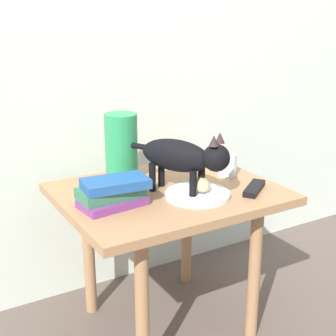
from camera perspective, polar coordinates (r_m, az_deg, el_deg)
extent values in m
plane|color=brown|center=(1.97, 0.00, -17.56)|extent=(6.00, 6.00, 0.00)
cube|color=silver|center=(1.97, -6.40, 16.59)|extent=(4.00, 0.04, 2.20)
cube|color=#9E724C|center=(1.72, 0.00, -3.02)|extent=(0.74, 0.59, 0.03)
cylinder|color=#9E724C|center=(1.57, -3.04, -16.39)|extent=(0.04, 0.04, 0.52)
cylinder|color=#9E724C|center=(1.79, 10.05, -12.08)|extent=(0.04, 0.04, 0.52)
cylinder|color=#9E724C|center=(1.93, -9.25, -9.70)|extent=(0.04, 0.04, 0.52)
cylinder|color=#9E724C|center=(2.10, 2.20, -6.94)|extent=(0.04, 0.04, 0.52)
cylinder|color=silver|center=(1.65, 3.45, -3.10)|extent=(0.22, 0.22, 0.01)
ellipsoid|color=#E0BC7A|center=(1.65, 3.81, -1.96)|extent=(0.07, 0.09, 0.05)
cylinder|color=black|center=(1.66, 3.93, -1.45)|extent=(0.02, 0.02, 0.10)
cylinder|color=black|center=(1.61, 2.93, -2.06)|extent=(0.02, 0.02, 0.10)
cylinder|color=black|center=(1.73, -0.76, -0.53)|extent=(0.02, 0.02, 0.10)
cylinder|color=black|center=(1.68, -1.85, -1.08)|extent=(0.02, 0.02, 0.10)
ellipsoid|color=black|center=(1.65, 0.88, 1.49)|extent=(0.20, 0.27, 0.11)
sphere|color=black|center=(1.57, 5.67, 1.18)|extent=(0.09, 0.09, 0.09)
cone|color=#332224|center=(1.57, 6.09, 3.56)|extent=(0.03, 0.03, 0.03)
cone|color=#332224|center=(1.54, 5.38, 3.21)|extent=(0.03, 0.03, 0.03)
cylinder|color=black|center=(1.75, -4.83, 2.79)|extent=(0.09, 0.15, 0.02)
cube|color=#72337A|center=(1.58, -6.48, -4.01)|extent=(0.22, 0.14, 0.03)
cube|color=#336B4C|center=(1.57, -6.72, -2.86)|extent=(0.21, 0.12, 0.04)
cube|color=#1E4C8C|center=(1.56, -6.16, -1.80)|extent=(0.22, 0.14, 0.03)
cylinder|color=#288C51|center=(1.78, -5.47, 2.41)|extent=(0.12, 0.12, 0.25)
cylinder|color=silver|center=(1.86, 6.95, 0.39)|extent=(0.07, 0.07, 0.08)
cylinder|color=silver|center=(1.86, 6.92, -0.20)|extent=(0.06, 0.06, 0.04)
cube|color=black|center=(1.72, 10.05, -2.36)|extent=(0.15, 0.12, 0.02)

